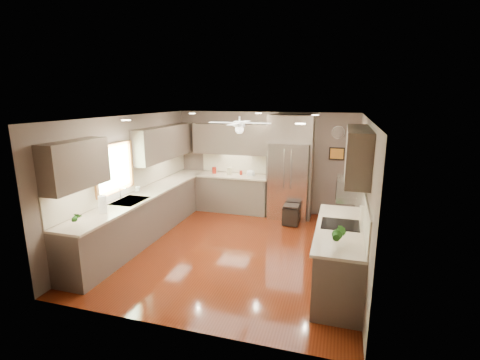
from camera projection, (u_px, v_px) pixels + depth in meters
The scene contains 27 objects.
floor at pixel (235, 248), 6.72m from camera, with size 5.00×5.00×0.00m, color #4C190A.
ceiling at pixel (235, 117), 6.14m from camera, with size 5.00×5.00×0.00m, color white.
wall_back at pixel (264, 162), 8.76m from camera, with size 4.50×4.50×0.00m, color #6C5C52.
wall_front at pixel (172, 236), 4.10m from camera, with size 4.50×4.50×0.00m, color #6C5C52.
wall_left at pixel (129, 178), 7.05m from camera, with size 5.00×5.00×0.00m, color #6C5C52.
wall_right at pixel (363, 195), 5.81m from camera, with size 5.00×5.00×0.00m, color #6C5C52.
canister_a at pixel (214, 170), 8.90m from camera, with size 0.11×0.11×0.17m, color maroon.
canister_c at pixel (229, 171), 8.76m from camera, with size 0.12×0.12×0.19m, color #B3AD86.
canister_d at pixel (241, 173), 8.72m from camera, with size 0.07×0.07×0.11m, color maroon.
soap_bottle at pixel (138, 188), 7.09m from camera, with size 0.08×0.08×0.18m, color white.
potted_plant_left at pixel (75, 218), 5.24m from camera, with size 0.14×0.10×0.27m, color #205217.
potted_plant_right at pixel (339, 234), 4.54m from camera, with size 0.17×0.14×0.32m, color #205217.
bowl at pixel (250, 175), 8.66m from camera, with size 0.23×0.23×0.06m, color #B3AD86.
left_run at pixel (148, 213), 7.28m from camera, with size 0.65×4.70×1.45m.
back_run at pixel (234, 192), 8.86m from camera, with size 1.85×0.65×1.45m.
uppers at pixel (211, 146), 7.15m from camera, with size 4.50×4.70×0.95m.
window at pixel (114, 168), 6.50m from camera, with size 0.05×1.12×0.92m.
sink at pixel (130, 202), 6.57m from camera, with size 0.50×0.70×0.32m.
refrigerator at pixel (290, 169), 8.26m from camera, with size 1.06×0.75×2.45m.
right_run at pixel (339, 255), 5.33m from camera, with size 0.70×2.20×1.45m.
microwave at pixel (351, 189), 5.30m from camera, with size 0.43×0.55×0.34m.
ceiling_fan at pixel (239, 125), 6.46m from camera, with size 1.18×1.18×0.32m.
recessed_lights at pixel (239, 116), 6.52m from camera, with size 2.84×3.14×0.01m.
wall_clock at pixel (338, 132), 8.08m from camera, with size 0.30×0.03×0.30m.
framed_print at pixel (337, 154), 8.19m from camera, with size 0.36×0.03×0.30m.
stool at pixel (291, 215), 7.89m from camera, with size 0.35×0.35×0.45m.
paper_towel at pixel (103, 205), 5.84m from camera, with size 0.13×0.13×0.33m.
Camera 1 is at (1.86, -5.95, 2.83)m, focal length 26.00 mm.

